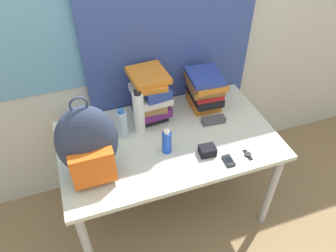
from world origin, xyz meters
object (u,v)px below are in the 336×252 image
at_px(camera_pouch, 207,151).
at_px(wristwatch, 248,155).
at_px(sunglasses_case, 214,120).
at_px(book_stack_left, 151,95).
at_px(book_stack_center, 205,89).
at_px(sports_bottle, 139,113).
at_px(sunscreen_bottle, 167,142).
at_px(backpack, 88,144).
at_px(cell_phone, 229,161).
at_px(water_bottle, 122,124).

bearing_deg(camera_pouch, wristwatch, -21.57).
bearing_deg(sunglasses_case, wristwatch, -78.93).
relative_size(book_stack_left, wristwatch, 3.89).
height_order(sunglasses_case, wristwatch, sunglasses_case).
bearing_deg(camera_pouch, book_stack_center, 68.84).
height_order(book_stack_left, wristwatch, book_stack_left).
distance_m(sports_bottle, sunscreen_bottle, 0.25).
height_order(backpack, book_stack_left, backpack).
distance_m(sports_bottle, wristwatch, 0.68).
relative_size(backpack, cell_phone, 5.81).
bearing_deg(camera_pouch, sunscreen_bottle, 155.10).
relative_size(water_bottle, sports_bottle, 0.66).
distance_m(book_stack_left, sports_bottle, 0.16).
distance_m(cell_phone, camera_pouch, 0.13).
bearing_deg(book_stack_left, camera_pouch, -65.00).
bearing_deg(water_bottle, backpack, -133.10).
height_order(backpack, wristwatch, backpack).
relative_size(backpack, sunglasses_case, 3.27).
xyz_separation_m(book_stack_center, sports_bottle, (-0.48, -0.11, 0.01)).
xyz_separation_m(water_bottle, wristwatch, (0.64, -0.40, -0.09)).
bearing_deg(sunscreen_bottle, cell_phone, -32.80).
relative_size(book_stack_center, camera_pouch, 2.97).
relative_size(cell_phone, wristwatch, 1.02).
bearing_deg(book_stack_left, water_bottle, -150.97).
relative_size(backpack, sports_bottle, 1.67).
bearing_deg(sunglasses_case, sports_bottle, 170.15).
bearing_deg(book_stack_left, backpack, -140.83).
bearing_deg(sunscreen_bottle, water_bottle, 133.73).
distance_m(sports_bottle, camera_pouch, 0.46).
relative_size(backpack, water_bottle, 2.53).
relative_size(backpack, book_stack_left, 1.52).
relative_size(book_stack_left, cell_phone, 3.81).
relative_size(sports_bottle, camera_pouch, 3.15).
relative_size(book_stack_center, cell_phone, 3.28).
xyz_separation_m(book_stack_center, cell_phone, (-0.08, -0.53, -0.12)).
relative_size(book_stack_center, sunscreen_bottle, 1.72).
height_order(cell_phone, wristwatch, cell_phone).
height_order(sports_bottle, cell_phone, sports_bottle).
bearing_deg(sports_bottle, water_bottle, -176.34).
relative_size(cell_phone, camera_pouch, 0.91).
xyz_separation_m(book_stack_left, book_stack_center, (0.37, -0.00, -0.04)).
distance_m(cell_phone, wristwatch, 0.13).
distance_m(book_stack_left, book_stack_center, 0.37).
bearing_deg(book_stack_left, wristwatch, -51.13).
distance_m(water_bottle, cell_phone, 0.66).
relative_size(backpack, camera_pouch, 5.27).
distance_m(book_stack_center, camera_pouch, 0.47).
bearing_deg(camera_pouch, water_bottle, 143.08).
xyz_separation_m(sports_bottle, camera_pouch, (0.31, -0.32, -0.12)).
xyz_separation_m(sports_bottle, wristwatch, (0.53, -0.41, -0.14)).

